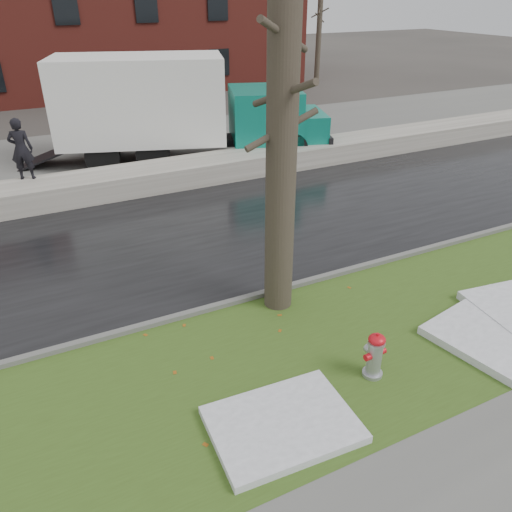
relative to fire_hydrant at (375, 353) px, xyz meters
name	(u,v)px	position (x,y,z in m)	size (l,w,h in m)	color
ground	(288,320)	(-0.50, 2.12, -0.52)	(120.00, 120.00, 0.00)	#47423D
verge	(321,355)	(-0.50, 0.87, -0.50)	(60.00, 4.50, 0.04)	#36501A
road	(207,234)	(-0.50, 6.62, -0.50)	(60.00, 7.00, 0.03)	black
parking_lot	(131,153)	(-0.50, 15.12, -0.50)	(60.00, 9.00, 0.03)	slate
curb	(265,294)	(-0.50, 3.12, -0.45)	(60.00, 0.15, 0.14)	slate
snowbank	(161,176)	(-0.50, 10.82, -0.14)	(60.00, 1.60, 0.75)	beige
brick_building	(88,5)	(1.50, 32.12, 4.48)	(26.00, 12.00, 10.00)	maroon
bg_tree_right	(319,32)	(15.50, 26.12, 2.81)	(1.40, 1.62, 6.50)	brown
fire_hydrant	(375,353)	(0.00, 0.00, 0.00)	(0.44, 0.38, 0.90)	#9FA2A7
tree	(282,134)	(-0.40, 2.72, 3.19)	(1.51, 1.80, 7.28)	brown
box_truck	(175,107)	(0.97, 13.40, 1.54)	(11.67, 5.67, 3.90)	black
worker	(21,149)	(-4.60, 11.42, 1.18)	(0.69, 0.45, 1.89)	black
snow_patch_near	(501,330)	(3.01, -0.18, -0.40)	(2.60, 2.00, 0.16)	white
snow_patch_far	(283,424)	(-2.00, -0.35, -0.41)	(2.20, 1.60, 0.14)	white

